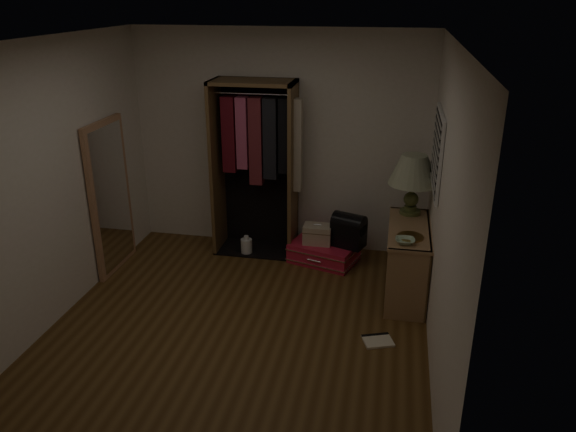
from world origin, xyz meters
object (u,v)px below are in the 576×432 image
(black_bag, at_px, (349,229))
(floor_mirror, at_px, (110,197))
(train_case, at_px, (318,234))
(open_wardrobe, at_px, (258,153))
(white_jug, at_px, (247,246))
(console_bookshelf, at_px, (407,258))
(pink_suitcase, at_px, (324,252))
(table_lamp, at_px, (414,171))

(black_bag, bearing_deg, floor_mirror, -146.98)
(train_case, bearing_deg, open_wardrobe, 166.51)
(open_wardrobe, distance_m, train_case, 1.16)
(white_jug, bearing_deg, floor_mirror, -156.28)
(console_bookshelf, height_order, pink_suitcase, console_bookshelf)
(open_wardrobe, bearing_deg, console_bookshelf, -22.97)
(table_lamp, bearing_deg, console_bookshelf, -90.42)
(table_lamp, bearing_deg, open_wardrobe, 168.01)
(pink_suitcase, relative_size, black_bag, 2.05)
(floor_mirror, height_order, train_case, floor_mirror)
(floor_mirror, xyz_separation_m, train_case, (2.23, 0.58, -0.51))
(pink_suitcase, distance_m, table_lamp, 1.47)
(console_bookshelf, xyz_separation_m, white_jug, (-1.87, 0.57, -0.30))
(train_case, xyz_separation_m, white_jug, (-0.86, 0.02, -0.24))
(pink_suitcase, bearing_deg, white_jug, -163.43)
(pink_suitcase, height_order, train_case, train_case)
(console_bookshelf, relative_size, black_bag, 2.64)
(floor_mirror, bearing_deg, console_bookshelf, 0.47)
(console_bookshelf, height_order, floor_mirror, floor_mirror)
(white_jug, bearing_deg, open_wardrobe, 52.80)
(black_bag, distance_m, white_jug, 1.26)
(console_bookshelf, bearing_deg, train_case, 151.14)
(console_bookshelf, xyz_separation_m, open_wardrobe, (-1.75, 0.74, 0.82))
(open_wardrobe, bearing_deg, table_lamp, -11.99)
(console_bookshelf, xyz_separation_m, pink_suitcase, (-0.93, 0.57, -0.28))
(black_bag, xyz_separation_m, table_lamp, (0.66, -0.18, 0.79))
(floor_mirror, xyz_separation_m, pink_suitcase, (2.31, 0.60, -0.74))
(open_wardrobe, xyz_separation_m, train_case, (0.74, -0.18, -0.88))
(open_wardrobe, relative_size, table_lamp, 3.18)
(console_bookshelf, relative_size, floor_mirror, 0.66)
(console_bookshelf, distance_m, open_wardrobe, 2.07)
(console_bookshelf, bearing_deg, pink_suitcase, 148.47)
(floor_mirror, xyz_separation_m, black_bag, (2.58, 0.58, -0.42))
(pink_suitcase, bearing_deg, open_wardrobe, -175.05)
(open_wardrobe, xyz_separation_m, white_jug, (-0.13, -0.17, -1.12))
(console_bookshelf, xyz_separation_m, table_lamp, (0.00, 0.37, 0.83))
(pink_suitcase, relative_size, white_jug, 3.68)
(train_case, bearing_deg, console_bookshelf, -28.41)
(console_bookshelf, xyz_separation_m, train_case, (-1.01, 0.56, -0.06))
(table_lamp, height_order, white_jug, table_lamp)
(floor_mirror, relative_size, white_jug, 7.17)
(pink_suitcase, xyz_separation_m, white_jug, (-0.94, 0.00, -0.01))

